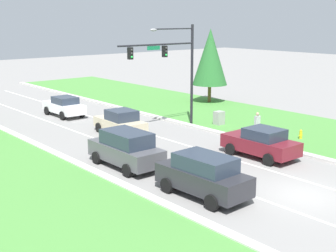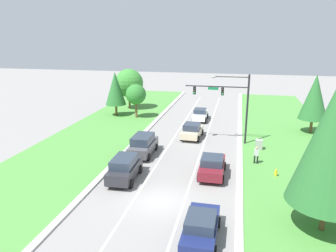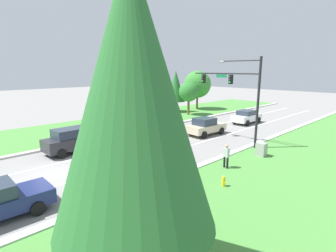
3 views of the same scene
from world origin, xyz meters
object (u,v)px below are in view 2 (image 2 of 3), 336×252
object	(u,v)px
conifer_mid_left_tree	(115,88)
pedestrian	(256,155)
charcoal_suv	(125,168)
conifer_near_right_tree	(334,141)
champagne_sedan	(192,131)
burgundy_sedan	(212,166)
utility_cabinet	(259,145)
oak_near_left_tree	(129,83)
oak_far_left_tree	(136,94)
graphite_suv	(143,145)
navy_sedan	(201,227)
fire_hydrant	(276,173)
white_sedan	(200,114)
conifer_far_right_tree	(315,97)
traffic_signal_mast	(229,98)

from	to	relation	value
conifer_mid_left_tree	pedestrian	bearing A→B (deg)	-37.70
charcoal_suv	conifer_near_right_tree	xyz separation A→B (m)	(14.11, -4.39, 4.72)
champagne_sedan	burgundy_sedan	xyz separation A→B (m)	(3.11, -9.92, 0.02)
utility_cabinet	oak_near_left_tree	world-z (taller)	oak_near_left_tree
oak_far_left_tree	graphite_suv	bearing A→B (deg)	-69.98
graphite_suv	navy_sedan	world-z (taller)	graphite_suv
charcoal_suv	conifer_mid_left_tree	world-z (taller)	conifer_mid_left_tree
charcoal_suv	fire_hydrant	size ratio (longest dim) A/B	6.61
white_sedan	pedestrian	xyz separation A→B (m)	(6.87, -14.75, 0.09)
fire_hydrant	graphite_suv	bearing A→B (deg)	167.57
pedestrian	oak_far_left_tree	distance (m)	21.39
conifer_mid_left_tree	navy_sedan	bearing A→B (deg)	-60.37
conifer_near_right_tree	conifer_mid_left_tree	size ratio (longest dim) A/B	1.49
oak_far_left_tree	conifer_mid_left_tree	xyz separation A→B (m)	(-3.25, 0.64, 0.63)
white_sedan	oak_far_left_tree	xyz separation A→B (m)	(-9.00, -0.61, 2.54)
white_sedan	oak_far_left_tree	bearing A→B (deg)	-176.24
graphite_suv	utility_cabinet	size ratio (longest dim) A/B	4.36
white_sedan	charcoal_suv	world-z (taller)	charcoal_suv
oak_near_left_tree	conifer_far_right_tree	bearing A→B (deg)	-17.25
burgundy_sedan	navy_sedan	bearing A→B (deg)	-89.09
burgundy_sedan	oak_far_left_tree	size ratio (longest dim) A/B	0.94
white_sedan	conifer_mid_left_tree	size ratio (longest dim) A/B	0.70
utility_cabinet	conifer_near_right_tree	bearing A→B (deg)	-77.92
oak_far_left_tree	burgundy_sedan	bearing A→B (deg)	-55.23
charcoal_suv	fire_hydrant	distance (m)	12.58
white_sedan	pedestrian	bearing A→B (deg)	-65.15
white_sedan	navy_sedan	bearing A→B (deg)	-83.32
burgundy_sedan	utility_cabinet	distance (m)	8.50
graphite_suv	fire_hydrant	size ratio (longest dim) A/B	6.81
champagne_sedan	charcoal_suv	xyz separation A→B (m)	(-3.81, -12.21, 0.15)
navy_sedan	utility_cabinet	size ratio (longest dim) A/B	4.27
traffic_signal_mast	white_sedan	world-z (taller)	traffic_signal_mast
fire_hydrant	conifer_near_right_tree	xyz separation A→B (m)	(1.95, -7.54, 5.40)
white_sedan	conifer_near_right_tree	size ratio (longest dim) A/B	0.47
conifer_near_right_tree	oak_near_left_tree	size ratio (longest dim) A/B	1.50
burgundy_sedan	oak_far_left_tree	world-z (taller)	oak_far_left_tree
graphite_suv	oak_far_left_tree	bearing A→B (deg)	109.76
pedestrian	charcoal_suv	bearing A→B (deg)	34.61
utility_cabinet	traffic_signal_mast	bearing A→B (deg)	153.81
burgundy_sedan	oak_near_left_tree	bearing A→B (deg)	123.41
oak_far_left_tree	white_sedan	bearing A→B (deg)	3.90
charcoal_suv	pedestrian	size ratio (longest dim) A/B	2.74
pedestrian	fire_hydrant	world-z (taller)	pedestrian
traffic_signal_mast	conifer_near_right_tree	bearing A→B (deg)	-68.15
utility_cabinet	oak_far_left_tree	bearing A→B (deg)	148.26
champagne_sedan	utility_cabinet	world-z (taller)	champagne_sedan
pedestrian	conifer_near_right_tree	xyz separation A→B (m)	(3.46, -10.04, 4.80)
graphite_suv	charcoal_suv	xyz separation A→B (m)	(0.16, -5.87, -0.01)
burgundy_sedan	charcoal_suv	world-z (taller)	charcoal_suv
fire_hydrant	charcoal_suv	bearing A→B (deg)	-165.48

